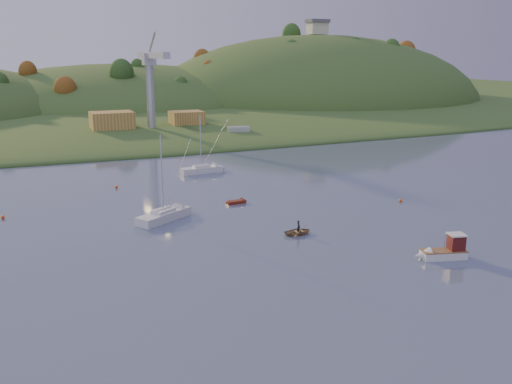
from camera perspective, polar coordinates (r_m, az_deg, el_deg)
name	(u,v)px	position (r m, az deg, el deg)	size (l,w,h in m)	color
ground	(476,336)	(51.93, 21.15, -13.25)	(500.00, 500.00, 0.00)	#3A405F
far_shore	(88,105)	(265.14, -16.43, 8.39)	(620.00, 220.00, 1.50)	#3B5421
shore_slope	(115,120)	(201.16, -13.93, 6.97)	(640.00, 150.00, 7.00)	#3B5421
hill_center	(120,108)	(246.98, -13.48, 8.21)	(140.00, 120.00, 36.00)	#3B5421
hill_right	(315,103)	(262.03, 5.96, 8.82)	(150.00, 130.00, 60.00)	#3B5421
hilltop_house	(317,26)	(261.24, 6.15, 16.13)	(9.00, 7.00, 6.45)	beige
hillside_trees	(105,115)	(220.78, -14.85, 7.49)	(280.00, 50.00, 32.00)	#214418
wharf	(161,132)	(160.28, -9.46, 5.94)	(42.00, 16.00, 2.40)	slate
shed_west	(112,121)	(158.15, -14.20, 6.92)	(11.00, 8.00, 4.80)	#A57037
shed_east	(187,118)	(163.91, -6.95, 7.33)	(9.00, 7.00, 4.00)	#A57037
dock_crane	(151,74)	(154.69, -10.45, 11.56)	(3.20, 28.00, 20.30)	#B7B7BC
fishing_boat	(440,252)	(68.12, 17.96, -5.68)	(6.23, 3.40, 3.80)	silver
sailboat_near	(164,215)	(80.23, -9.23, -2.28)	(8.68, 6.81, 11.98)	silver
sailboat_far	(201,169)	(110.74, -5.50, 2.30)	(8.25, 3.08, 11.21)	silver
canoe	(298,232)	(73.50, 4.26, -3.97)	(2.59, 3.63, 0.75)	#927550
paddler	(298,228)	(73.37, 4.27, -3.65)	(0.59, 0.38, 1.60)	black
red_tender	(240,202)	(88.27, -1.63, -0.97)	(3.48, 1.32, 1.17)	#621C0E
work_vessel	(239,135)	(152.42, -1.75, 5.73)	(14.13, 7.65, 3.45)	slate
buoy_1	(401,200)	(91.67, 14.26, -0.83)	(0.50, 0.50, 0.50)	#FF490D
buoy_2	(3,217)	(87.54, -24.00, -2.32)	(0.50, 0.50, 0.50)	#FF490D
buoy_3	(116,187)	(100.69, -13.79, 0.51)	(0.50, 0.50, 0.50)	#FF490D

